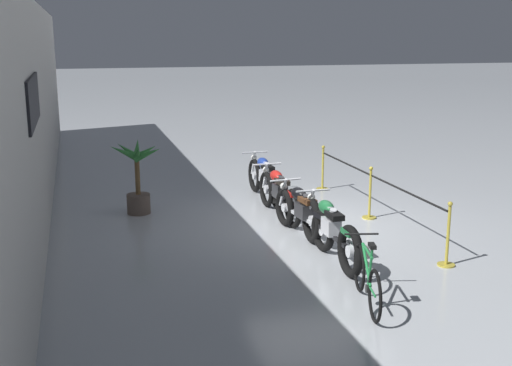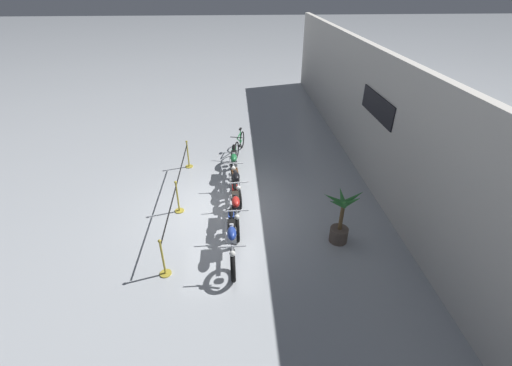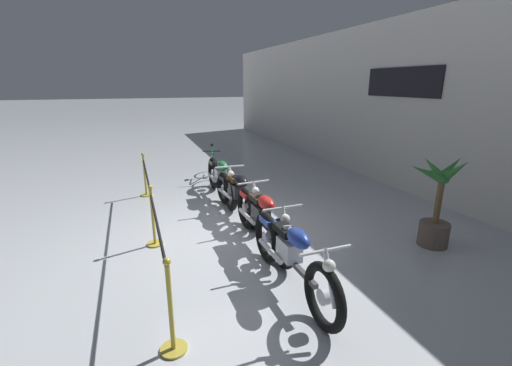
{
  "view_description": "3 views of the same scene",
  "coord_description": "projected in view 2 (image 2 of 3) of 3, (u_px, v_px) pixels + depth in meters",
  "views": [
    {
      "loc": [
        -11.21,
        4.4,
        3.6
      ],
      "look_at": [
        -0.0,
        1.24,
        0.88
      ],
      "focal_mm": 45.0,
      "sensor_mm": 36.0,
      "label": 1
    },
    {
      "loc": [
        8.54,
        0.65,
        6.07
      ],
      "look_at": [
        -0.65,
        1.22,
        0.48
      ],
      "focal_mm": 24.0,
      "sensor_mm": 36.0,
      "label": 2
    },
    {
      "loc": [
        5.59,
        -1.33,
        2.63
      ],
      "look_at": [
        -0.29,
        0.81,
        0.8
      ],
      "focal_mm": 24.0,
      "sensor_mm": 36.0,
      "label": 3
    }
  ],
  "objects": [
    {
      "name": "stanchion_mid_right",
      "position": [
        164.0,
        263.0,
        7.94
      ],
      "size": [
        0.28,
        0.28,
        1.05
      ],
      "color": "gold",
      "rests_on": "ground"
    },
    {
      "name": "stanchion_mid_left",
      "position": [
        178.0,
        201.0,
        10.11
      ],
      "size": [
        0.28,
        0.28,
        1.05
      ],
      "color": "gold",
      "rests_on": "ground"
    },
    {
      "name": "stanchion_far_left",
      "position": [
        182.0,
        172.0,
        11.03
      ],
      "size": [
        5.43,
        0.28,
        1.05
      ],
      "color": "gold",
      "rests_on": "ground"
    },
    {
      "name": "ground_plane",
      "position": [
        217.0,
        209.0,
        10.4
      ],
      "size": [
        120.0,
        120.0,
        0.0
      ],
      "primitive_type": "plane",
      "color": "#B2B7BC"
    },
    {
      "name": "motorcycle_red_2",
      "position": [
        236.0,
        208.0,
        9.61
      ],
      "size": [
        2.35,
        0.62,
        0.96
      ],
      "color": "black",
      "rests_on": "ground"
    },
    {
      "name": "motorcycle_black_1",
      "position": [
        236.0,
        182.0,
        10.84
      ],
      "size": [
        2.3,
        0.63,
        0.93
      ],
      "color": "black",
      "rests_on": "ground"
    },
    {
      "name": "back_wall",
      "position": [
        396.0,
        141.0,
        9.58
      ],
      "size": [
        28.0,
        0.29,
        4.2
      ],
      "color": "silver",
      "rests_on": "ground"
    },
    {
      "name": "potted_palm_left_of_row",
      "position": [
        341.0,
        219.0,
        8.79
      ],
      "size": [
        0.86,
        1.06,
        1.55
      ],
      "color": "brown",
      "rests_on": "ground"
    },
    {
      "name": "motorcycle_green_0",
      "position": [
        234.0,
        164.0,
        11.83
      ],
      "size": [
        2.49,
        0.62,
        0.98
      ],
      "color": "black",
      "rests_on": "ground"
    },
    {
      "name": "motorcycle_blue_3",
      "position": [
        232.0,
        239.0,
        8.46
      ],
      "size": [
        2.39,
        0.62,
        0.97
      ],
      "color": "black",
      "rests_on": "ground"
    },
    {
      "name": "bicycle",
      "position": [
        239.0,
        144.0,
        13.49
      ],
      "size": [
        1.67,
        0.57,
        0.95
      ],
      "color": "black",
      "rests_on": "ground"
    }
  ]
}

